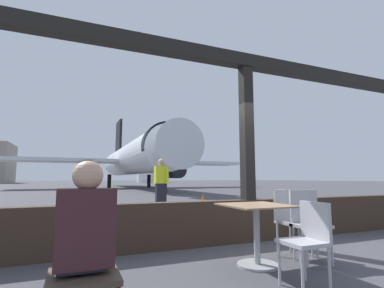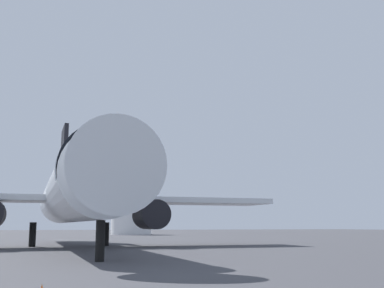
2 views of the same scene
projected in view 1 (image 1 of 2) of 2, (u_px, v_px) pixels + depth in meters
name	position (u px, v px, depth m)	size (l,w,h in m)	color
ground_plane	(95.00, 186.00, 41.83)	(220.00, 220.00, 0.00)	#424247
window_frame	(248.00, 174.00, 5.24)	(8.73, 0.24, 3.45)	#38281E
dining_table	(257.00, 229.00, 3.70)	(0.82, 0.82, 0.77)	#8C6B4C
cafe_chair_window_left	(308.00, 235.00, 2.99)	(0.40, 0.40, 0.86)	#B2B2B7
cafe_chair_window_right	(308.00, 218.00, 3.93)	(0.47, 0.47, 0.95)	#B2B2B7
cafe_chair_aisle_left	(288.00, 216.00, 4.21)	(0.48, 0.48, 0.94)	#B2B2B7
lounge_bench	(83.00, 283.00, 2.02)	(0.48, 0.48, 0.44)	#47382D
seated_passenger	(83.00, 238.00, 2.11)	(0.40, 0.47, 1.24)	black
airplane	(135.00, 159.00, 32.69)	(27.41, 30.96, 10.17)	silver
ground_crew_worker	(161.00, 185.00, 9.20)	(0.40, 0.47, 1.74)	black
traffic_cone	(203.00, 204.00, 9.23)	(0.36, 0.36, 0.62)	orange
fuel_storage_tank	(149.00, 173.00, 75.93)	(6.09, 6.09, 5.28)	white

